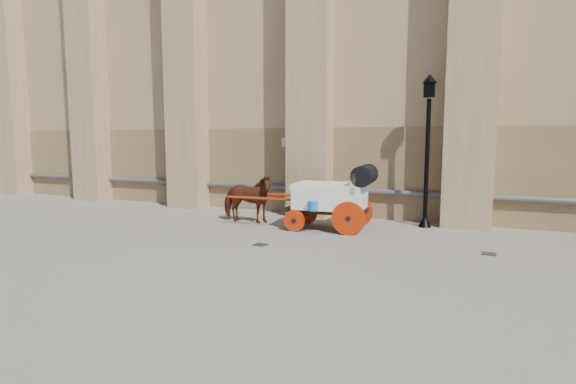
% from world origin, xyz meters
% --- Properties ---
extents(ground, '(90.00, 90.00, 0.00)m').
position_xyz_m(ground, '(0.00, 0.00, 0.00)').
color(ground, '#6D685B').
rests_on(ground, ground).
extents(horse, '(1.85, 0.93, 1.52)m').
position_xyz_m(horse, '(-2.33, 1.61, 0.76)').
color(horse, '#562815').
rests_on(horse, ground).
extents(carriage, '(4.41, 1.64, 1.90)m').
position_xyz_m(carriage, '(0.53, 1.69, 1.02)').
color(carriage, black).
rests_on(carriage, ground).
extents(street_lamp, '(0.42, 0.42, 4.48)m').
position_xyz_m(street_lamp, '(2.87, 3.17, 2.40)').
color(street_lamp, black).
rests_on(street_lamp, ground).
extents(drain_grate_near, '(0.36, 0.36, 0.01)m').
position_xyz_m(drain_grate_near, '(-0.58, -0.88, 0.01)').
color(drain_grate_near, black).
rests_on(drain_grate_near, ground).
extents(drain_grate_far, '(0.34, 0.34, 0.01)m').
position_xyz_m(drain_grate_far, '(4.63, 0.46, 0.01)').
color(drain_grate_far, black).
rests_on(drain_grate_far, ground).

